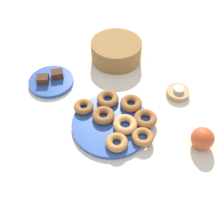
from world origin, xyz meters
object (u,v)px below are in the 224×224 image
donut_3 (103,115)px  tealight (179,89)px  donut_plate (111,124)px  donut_7 (125,124)px  apple (203,138)px  donut_0 (117,142)px  cake_plate (51,81)px  brownie_far (57,74)px  donut_4 (108,99)px  basket (116,51)px  donut_5 (145,118)px  donut_6 (131,103)px  candle_holder (178,93)px  donut_1 (143,137)px  brownie_near (43,79)px  donut_2 (84,107)px

donut_3 → tealight: bearing=30.1°
donut_plate → donut_7: bearing=-13.4°
donut_7 → apple: size_ratio=1.12×
donut_0 → cake_plate: 0.45m
donut_3 → brownie_far: (-0.24, 0.21, 0.00)m
donut_7 → apple: bearing=-8.4°
donut_4 → basket: 0.30m
donut_5 → donut_6: size_ratio=1.01×
donut_5 → basket: basket is taller
donut_5 → basket: size_ratio=0.38×
donut_7 → tealight: bearing=44.5°
donut_4 → tealight: donut_4 is taller
donut_3 → candle_holder: bearing=30.1°
donut_0 → donut_5: bearing=50.2°
donut_1 → donut_4: size_ratio=0.90×
brownie_near → donut_2: bearing=-33.2°
cake_plate → apple: 0.69m
donut_0 → donut_4: (-0.06, 0.21, 0.00)m
brownie_far → tealight: size_ratio=1.16×
donut_0 → tealight: size_ratio=1.85×
donut_plate → donut_1: size_ratio=3.77×
donut_0 → donut_1: donut_0 is taller
donut_plate → donut_7: 0.06m
donut_4 → donut_0: bearing=-74.7°
tealight → donut_4: bearing=-164.1°
candle_holder → basket: 0.37m
donut_6 → cake_plate: donut_6 is taller
donut_0 → donut_2: (-0.15, 0.16, -0.00)m
donut_1 → donut_7: (-0.07, 0.05, 0.00)m
donut_plate → brownie_far: 0.36m
donut_0 → donut_4: 0.22m
candle_holder → basket: bearing=143.1°
donut_5 → tealight: size_ratio=2.05×
donut_2 → cake_plate: bearing=139.6°
donut_plate → donut_5: donut_5 is taller
brownie_near → tealight: bearing=0.2°
donut_2 → tealight: size_ratio=1.80×
donut_3 → donut_4: 0.09m
donut_4 → donut_1: bearing=-49.2°
donut_2 → tealight: (0.39, 0.14, 0.00)m
brownie_far → candle_holder: brownie_far is taller
brownie_near → donut_5: bearing=-20.5°
donut_5 → brownie_far: bearing=152.3°
donut_6 → brownie_far: bearing=158.0°
donut_3 → tealight: size_ratio=1.99×
donut_0 → candle_holder: bearing=51.0°
donut_5 → donut_2: bearing=172.1°
donut_plate → donut_1: (0.12, -0.06, 0.02)m
donut_1 → donut_6: (-0.05, 0.16, 0.00)m
donut_1 → donut_4: (-0.15, 0.18, 0.00)m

